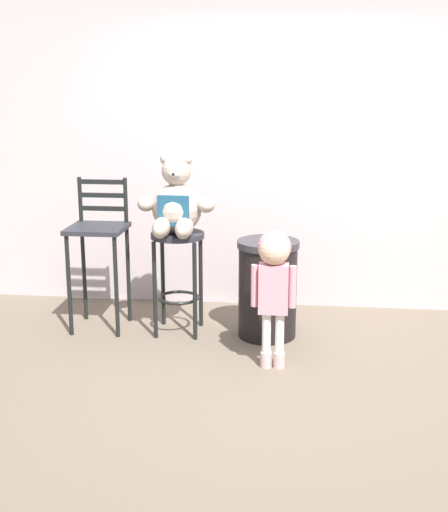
% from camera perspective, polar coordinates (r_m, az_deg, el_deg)
% --- Properties ---
extents(ground_plane, '(24.00, 24.00, 0.00)m').
position_cam_1_polar(ground_plane, '(4.50, 3.32, -10.62)').
color(ground_plane, '#695C4D').
extents(building_wall, '(6.35, 0.30, 3.65)m').
position_cam_1_polar(building_wall, '(5.90, 4.61, 13.55)').
color(building_wall, beige).
rests_on(building_wall, ground_plane).
extents(bar_stool_with_teddy, '(0.41, 0.41, 0.79)m').
position_cam_1_polar(bar_stool_with_teddy, '(5.23, -3.86, -0.44)').
color(bar_stool_with_teddy, '#272930').
rests_on(bar_stool_with_teddy, ground_plane).
extents(teddy_bear, '(0.58, 0.52, 0.60)m').
position_cam_1_polar(teddy_bear, '(5.11, -4.00, 4.26)').
color(teddy_bear, '#B1A293').
rests_on(teddy_bear, bar_stool_with_teddy).
extents(child_walking, '(0.30, 0.24, 0.95)m').
position_cam_1_polar(child_walking, '(4.53, 4.18, -1.15)').
color(child_walking, '#D2A7A7').
rests_on(child_walking, ground_plane).
extents(trash_bin, '(0.47, 0.47, 0.75)m').
position_cam_1_polar(trash_bin, '(5.20, 3.64, -2.72)').
color(trash_bin, black).
rests_on(trash_bin, ground_plane).
extents(bar_chair_empty, '(0.43, 0.43, 1.17)m').
position_cam_1_polar(bar_chair_empty, '(5.38, -10.41, 1.45)').
color(bar_chair_empty, '#272930').
rests_on(bar_chair_empty, ground_plane).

